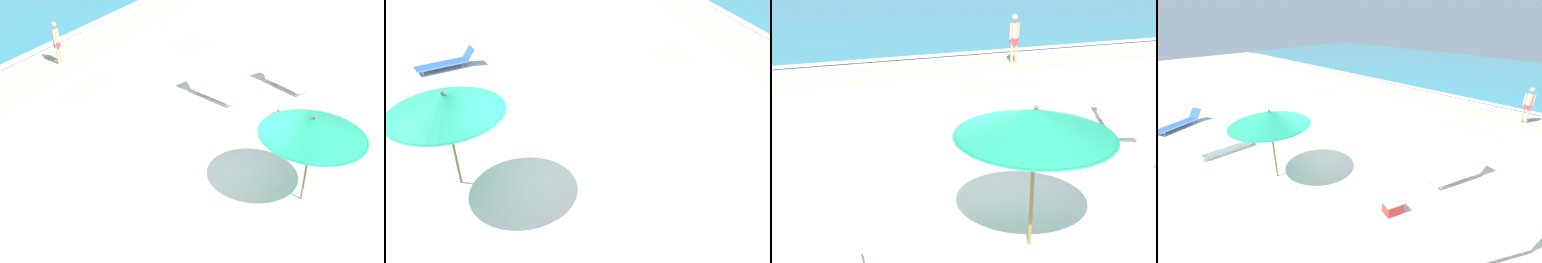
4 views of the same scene
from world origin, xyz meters
TOP-DOWN VIEW (x-y plane):
  - ground_plane at (0.00, 0.01)m, footprint 60.00×60.00m
  - beach_umbrella at (-0.13, -1.65)m, footprint 2.43×2.43m
  - lounger_stack at (-3.07, -2.20)m, footprint 0.62×1.90m
  - sun_lounger_beside_umbrella at (-7.00, -2.79)m, footprint 1.42×2.26m

SIDE VIEW (x-z plane):
  - ground_plane at x=0.00m, z-range -0.16..0.00m
  - lounger_stack at x=-3.07m, z-range 0.00..0.32m
  - sun_lounger_beside_umbrella at x=-7.00m, z-range -0.09..0.52m
  - beach_umbrella at x=-0.13m, z-range 0.88..3.21m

